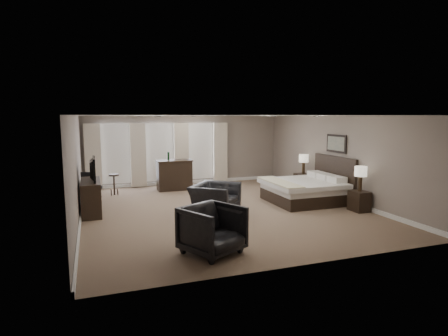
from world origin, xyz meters
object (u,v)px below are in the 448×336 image
object	(u,v)px
nightstand_near	(359,201)
bed	(303,180)
lamp_far	(304,164)
tv	(90,178)
armchair_far	(212,227)
bar_counter	(174,175)
bar_stool_left	(114,184)
lamp_near	(360,179)
dresser	(91,197)
desk_chair	(92,187)
armchair_near	(215,194)
bar_stool_right	(182,178)
nightstand_far	(303,183)

from	to	relation	value
nightstand_near	bed	bearing A→B (deg)	121.54
bed	lamp_far	xyz separation A→B (m)	(0.89, 1.45, 0.26)
tv	armchair_far	bearing A→B (deg)	-151.12
bar_counter	bar_stool_left	bearing A→B (deg)	-175.19
nightstand_near	lamp_far	size ratio (longest dim) A/B	0.83
lamp_near	dresser	world-z (taller)	lamp_near
dresser	desk_chair	distance (m)	1.23
armchair_near	armchair_far	distance (m)	2.88
dresser	armchair_near	xyz separation A→B (m)	(3.09, -1.18, 0.10)
bed	nightstand_near	xyz separation A→B (m)	(0.89, -1.45, -0.40)
bar_counter	dresser	bearing A→B (deg)	-138.46
bed	nightstand_near	bearing A→B (deg)	-58.46
dresser	bar_stool_right	xyz separation A→B (m)	(3.11, 2.65, -0.06)
nightstand_near	bar_stool_left	bearing A→B (deg)	144.18
nightstand_far	bar_counter	size ratio (longest dim) A/B	0.50
lamp_far	tv	bearing A→B (deg)	-174.13
armchair_far	lamp_far	bearing A→B (deg)	16.62
bed	lamp_far	size ratio (longest dim) A/B	3.19
armchair_near	bar_counter	xyz separation A→B (m)	(-0.32, 3.64, -0.01)
armchair_far	lamp_near	bearing A→B (deg)	-7.70
nightstand_far	dresser	size ratio (longest dim) A/B	0.40
bed	dresser	size ratio (longest dim) A/B	1.40
tv	bar_counter	size ratio (longest dim) A/B	0.88
dresser	armchair_far	distance (m)	4.45
nightstand_near	armchair_near	distance (m)	3.97
bar_stool_right	dresser	bearing A→B (deg)	-139.59
nightstand_far	bar_counter	distance (m)	4.50
bar_stool_left	bar_stool_right	size ratio (longest dim) A/B	0.90
nightstand_far	bed	bearing A→B (deg)	-121.54
lamp_far	bar_stool_left	distance (m)	6.43
lamp_far	dresser	distance (m)	6.97
dresser	armchair_far	xyz separation A→B (m)	(2.15, -3.89, 0.06)
bar_stool_left	nightstand_far	bearing A→B (deg)	-14.25
bar_counter	bar_stool_right	world-z (taller)	bar_counter
tv	bar_stool_right	distance (m)	4.12
nightstand_far	armchair_far	world-z (taller)	armchair_far
tv	bar_stool_right	xyz separation A→B (m)	(3.11, 2.65, -0.57)
lamp_far	dresser	world-z (taller)	lamp_far
bar_stool_right	desk_chair	bearing A→B (deg)	-155.24
bar_stool_left	bed	bearing A→B (deg)	-29.67
bed	nightstand_far	size ratio (longest dim) A/B	3.51
lamp_near	dresser	bearing A→B (deg)	162.45
bed	armchair_far	xyz separation A→B (m)	(-3.88, -3.15, -0.17)
bar_counter	desk_chair	world-z (taller)	bar_counter
dresser	bar_counter	bearing A→B (deg)	41.54
dresser	armchair_near	world-z (taller)	armchair_near
bed	lamp_far	distance (m)	1.72
nightstand_far	armchair_near	xyz separation A→B (m)	(-3.83, -1.89, 0.23)
lamp_near	tv	bearing A→B (deg)	162.45
bed	bar_stool_right	distance (m)	4.48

